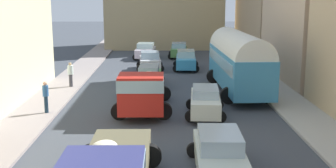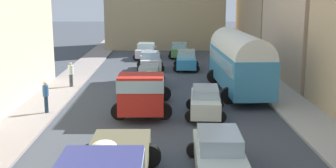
{
  "view_description": "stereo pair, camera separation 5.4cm",
  "coord_description": "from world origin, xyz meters",
  "px_view_note": "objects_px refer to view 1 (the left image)",
  "views": [
    {
      "loc": [
        -0.33,
        0.06,
        6.41
      ],
      "look_at": [
        0.0,
        22.36,
        1.74
      ],
      "focal_mm": 45.94,
      "sensor_mm": 36.0,
      "label": 1
    },
    {
      "loc": [
        -0.28,
        0.05,
        6.41
      ],
      "look_at": [
        0.0,
        22.36,
        1.74
      ],
      "focal_mm": 45.94,
      "sensor_mm": 36.0,
      "label": 2
    }
  ],
  "objects_px": {
    "cargo_truck_1": "(142,91)",
    "car_3": "(219,152)",
    "car_4": "(205,101)",
    "parked_bus_1": "(239,60)",
    "car_2": "(146,51)",
    "pedestrian_4": "(46,96)",
    "car_1": "(150,61)",
    "car_6": "(179,50)",
    "car_0": "(149,76)",
    "pedestrian_0": "(71,74)",
    "car_5": "(186,60)"
  },
  "relations": [
    {
      "from": "cargo_truck_1",
      "to": "car_3",
      "type": "height_order",
      "value": "cargo_truck_1"
    },
    {
      "from": "cargo_truck_1",
      "to": "car_4",
      "type": "relative_size",
      "value": 1.63
    },
    {
      "from": "parked_bus_1",
      "to": "car_4",
      "type": "relative_size",
      "value": 2.39
    },
    {
      "from": "car_2",
      "to": "pedestrian_4",
      "type": "relative_size",
      "value": 2.17
    },
    {
      "from": "car_1",
      "to": "car_4",
      "type": "bearing_deg",
      "value": -76.86
    },
    {
      "from": "car_6",
      "to": "pedestrian_4",
      "type": "distance_m",
      "value": 22.78
    },
    {
      "from": "car_6",
      "to": "pedestrian_4",
      "type": "relative_size",
      "value": 2.02
    },
    {
      "from": "car_2",
      "to": "car_6",
      "type": "xyz_separation_m",
      "value": [
        3.4,
        0.57,
        -0.01
      ]
    },
    {
      "from": "car_2",
      "to": "pedestrian_4",
      "type": "distance_m",
      "value": 21.26
    },
    {
      "from": "cargo_truck_1",
      "to": "car_0",
      "type": "xyz_separation_m",
      "value": [
        0.16,
        7.01,
        -0.5
      ]
    },
    {
      "from": "car_2",
      "to": "pedestrian_0",
      "type": "xyz_separation_m",
      "value": [
        -4.66,
        -14.04,
        0.24
      ]
    },
    {
      "from": "pedestrian_4",
      "to": "car_6",
      "type": "bearing_deg",
      "value": 69.42
    },
    {
      "from": "parked_bus_1",
      "to": "car_3",
      "type": "height_order",
      "value": "parked_bus_1"
    },
    {
      "from": "car_1",
      "to": "car_3",
      "type": "relative_size",
      "value": 0.87
    },
    {
      "from": "car_4",
      "to": "pedestrian_0",
      "type": "relative_size",
      "value": 2.26
    },
    {
      "from": "car_0",
      "to": "car_5",
      "type": "relative_size",
      "value": 1.05
    },
    {
      "from": "car_4",
      "to": "car_5",
      "type": "height_order",
      "value": "car_5"
    },
    {
      "from": "car_1",
      "to": "car_3",
      "type": "distance_m",
      "value": 21.94
    },
    {
      "from": "car_4",
      "to": "car_3",
      "type": "bearing_deg",
      "value": -91.74
    },
    {
      "from": "parked_bus_1",
      "to": "car_6",
      "type": "height_order",
      "value": "parked_bus_1"
    },
    {
      "from": "car_3",
      "to": "pedestrian_0",
      "type": "height_order",
      "value": "pedestrian_0"
    },
    {
      "from": "car_5",
      "to": "car_6",
      "type": "height_order",
      "value": "car_5"
    },
    {
      "from": "parked_bus_1",
      "to": "pedestrian_0",
      "type": "bearing_deg",
      "value": 173.54
    },
    {
      "from": "parked_bus_1",
      "to": "pedestrian_0",
      "type": "distance_m",
      "value": 11.5
    },
    {
      "from": "car_1",
      "to": "car_3",
      "type": "xyz_separation_m",
      "value": [
        3.12,
        -21.72,
        -0.05
      ]
    },
    {
      "from": "car_5",
      "to": "pedestrian_0",
      "type": "relative_size",
      "value": 2.28
    },
    {
      "from": "car_1",
      "to": "car_5",
      "type": "height_order",
      "value": "car_5"
    },
    {
      "from": "car_3",
      "to": "car_5",
      "type": "relative_size",
      "value": 1.04
    },
    {
      "from": "car_0",
      "to": "parked_bus_1",
      "type": "bearing_deg",
      "value": -16.88
    },
    {
      "from": "car_0",
      "to": "car_1",
      "type": "height_order",
      "value": "car_1"
    },
    {
      "from": "car_5",
      "to": "pedestrian_4",
      "type": "bearing_deg",
      "value": -120.34
    },
    {
      "from": "car_0",
      "to": "car_3",
      "type": "height_order",
      "value": "same"
    },
    {
      "from": "cargo_truck_1",
      "to": "car_5",
      "type": "distance_m",
      "value": 14.35
    },
    {
      "from": "car_4",
      "to": "car_6",
      "type": "xyz_separation_m",
      "value": [
        -0.55,
        21.53,
        -0.01
      ]
    },
    {
      "from": "car_0",
      "to": "pedestrian_4",
      "type": "distance_m",
      "value": 9.0
    },
    {
      "from": "car_1",
      "to": "car_6",
      "type": "height_order",
      "value": "car_1"
    },
    {
      "from": "car_3",
      "to": "car_6",
      "type": "relative_size",
      "value": 1.16
    },
    {
      "from": "cargo_truck_1",
      "to": "car_4",
      "type": "xyz_separation_m",
      "value": [
        3.38,
        -0.43,
        -0.46
      ]
    },
    {
      "from": "cargo_truck_1",
      "to": "pedestrian_4",
      "type": "distance_m",
      "value": 5.18
    },
    {
      "from": "car_2",
      "to": "car_4",
      "type": "height_order",
      "value": "car_2"
    },
    {
      "from": "parked_bus_1",
      "to": "car_2",
      "type": "relative_size",
      "value": 2.45
    },
    {
      "from": "car_2",
      "to": "car_6",
      "type": "height_order",
      "value": "car_2"
    },
    {
      "from": "car_5",
      "to": "cargo_truck_1",
      "type": "bearing_deg",
      "value": -102.68
    },
    {
      "from": "car_2",
      "to": "pedestrian_0",
      "type": "height_order",
      "value": "pedestrian_0"
    },
    {
      "from": "cargo_truck_1",
      "to": "car_2",
      "type": "relative_size",
      "value": 1.67
    },
    {
      "from": "car_4",
      "to": "car_2",
      "type": "bearing_deg",
      "value": 100.68
    },
    {
      "from": "car_5",
      "to": "parked_bus_1",
      "type": "bearing_deg",
      "value": -71.25
    },
    {
      "from": "car_0",
      "to": "car_2",
      "type": "height_order",
      "value": "car_2"
    },
    {
      "from": "car_0",
      "to": "car_4",
      "type": "height_order",
      "value": "car_4"
    },
    {
      "from": "car_3",
      "to": "pedestrian_0",
      "type": "xyz_separation_m",
      "value": [
        -8.39,
        14.33,
        0.28
      ]
    }
  ]
}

